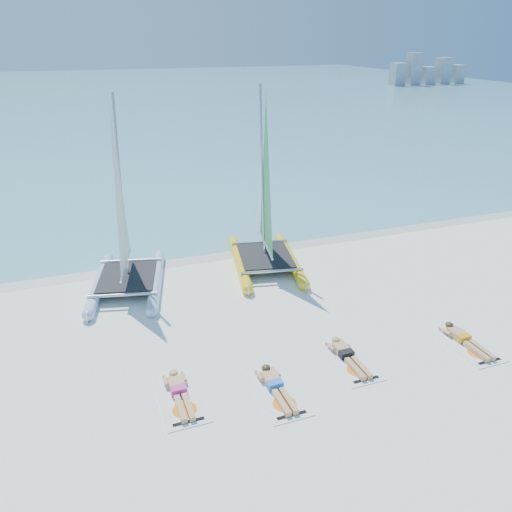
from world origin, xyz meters
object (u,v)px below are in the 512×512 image
(towel_c, at_px, (351,363))
(towel_d, at_px, (469,346))
(catamaran_blue, at_px, (123,233))
(sunbather_c, at_px, (347,355))
(catamaran_yellow, at_px, (263,209))
(sunbather_a, at_px, (179,391))
(sunbather_b, at_px, (276,386))
(towel_b, at_px, (279,395))
(sunbather_d, at_px, (464,339))
(towel_a, at_px, (181,400))

(towel_c, bearing_deg, towel_d, -7.52)
(catamaran_blue, relative_size, sunbather_c, 3.66)
(catamaran_yellow, height_order, sunbather_c, catamaran_yellow)
(sunbather_a, bearing_deg, sunbather_b, -15.04)
(towel_b, bearing_deg, sunbather_b, 90.00)
(sunbather_d, bearing_deg, sunbather_a, 176.17)
(towel_b, xyz_separation_m, sunbather_d, (5.59, 0.26, 0.11))
(catamaran_yellow, distance_m, sunbather_d, 7.93)
(sunbather_b, height_order, sunbather_c, same)
(towel_a, distance_m, sunbather_a, 0.22)
(catamaran_yellow, distance_m, towel_d, 8.13)
(catamaran_yellow, bearing_deg, sunbather_d, -54.09)
(catamaran_yellow, height_order, towel_a, catamaran_yellow)
(towel_a, xyz_separation_m, sunbather_d, (7.78, -0.33, 0.11))
(towel_d, distance_m, sunbather_d, 0.22)
(towel_d, bearing_deg, towel_a, 176.17)
(towel_a, relative_size, towel_b, 1.00)
(sunbather_b, distance_m, sunbather_c, 2.27)
(sunbather_a, distance_m, sunbather_b, 2.26)
(towel_a, distance_m, towel_c, 4.40)
(sunbather_c, height_order, sunbather_d, same)
(catamaran_blue, xyz_separation_m, sunbather_b, (2.59, -6.71, -1.77))
(catamaran_blue, xyz_separation_m, sunbather_c, (4.81, -6.19, -1.77))
(sunbather_d, bearing_deg, towel_c, 175.69)
(sunbather_c, bearing_deg, sunbather_b, -166.93)
(catamaran_blue, xyz_separation_m, sunbather_a, (0.41, -6.12, -1.77))
(sunbather_d, bearing_deg, catamaran_blue, 140.96)
(catamaran_yellow, xyz_separation_m, sunbather_b, (-2.39, -7.06, -1.91))
(sunbather_a, bearing_deg, sunbather_d, -3.83)
(towel_c, relative_size, sunbather_d, 1.07)
(catamaran_yellow, bearing_deg, catamaran_blue, -164.61)
(towel_d, bearing_deg, sunbather_a, 174.77)
(towel_a, relative_size, sunbather_c, 1.07)
(catamaran_blue, height_order, towel_b, catamaran_blue)
(sunbather_b, bearing_deg, sunbather_c, 13.07)
(sunbather_a, height_order, sunbather_b, same)
(catamaran_blue, height_order, sunbather_b, catamaran_blue)
(catamaran_blue, distance_m, towel_d, 10.83)
(towel_a, distance_m, towel_b, 2.26)
(towel_b, distance_m, sunbather_d, 5.60)
(catamaran_blue, relative_size, towel_c, 3.41)
(sunbather_b, bearing_deg, towel_a, 169.74)
(catamaran_yellow, relative_size, sunbather_d, 3.72)
(catamaran_yellow, height_order, towel_b, catamaran_yellow)
(sunbather_d, bearing_deg, towel_b, -177.35)
(catamaran_blue, relative_size, sunbather_a, 3.66)
(towel_a, bearing_deg, towel_c, -0.96)
(sunbather_d, bearing_deg, towel_a, 177.58)
(catamaran_blue, bearing_deg, sunbather_c, -38.91)
(towel_b, bearing_deg, catamaran_yellow, 71.80)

